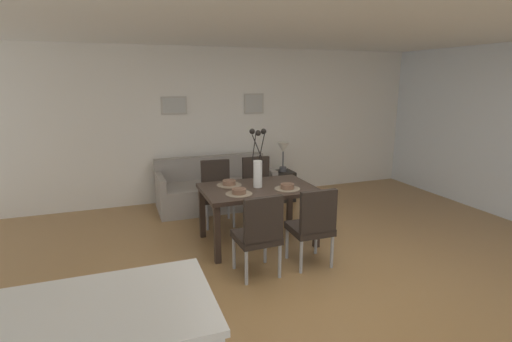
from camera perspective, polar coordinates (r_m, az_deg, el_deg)
The scene contains 20 objects.
ground_plane at distance 4.32m, azimuth 8.56°, elevation -15.31°, with size 9.00×9.00×0.00m, color olive.
back_wall_panel at distance 6.86m, azimuth -4.16°, elevation 6.95°, with size 9.00×0.10×2.60m, color white.
ceiling_panel at distance 4.19m, azimuth 7.11°, elevation 21.20°, with size 9.00×7.20×0.08m, color white.
dining_table at distance 4.89m, azimuth 0.26°, elevation -3.40°, with size 1.40×0.93×0.74m.
dining_chair_near_left at distance 4.08m, azimuth 0.47°, elevation -8.98°, with size 0.46×0.46×0.92m.
dining_chair_near_right at distance 5.64m, azimuth -5.81°, elevation -2.68°, with size 0.47×0.47×0.92m.
dining_chair_far_left at distance 4.35m, azimuth 8.45°, elevation -7.68°, with size 0.45×0.45×0.92m.
dining_chair_far_right at distance 5.84m, azimuth 0.31°, elevation -2.03°, with size 0.46×0.46×0.92m.
centerpiece_vase at distance 4.80m, azimuth 0.27°, elevation 0.86°, with size 0.21×0.23×0.73m.
placemat_near_left at distance 4.58m, azimuth -2.54°, elevation -3.39°, with size 0.32×0.32×0.01m, color #7F705B.
bowl_near_left at distance 4.57m, azimuth -2.54°, elevation -2.94°, with size 0.17×0.17×0.07m.
placemat_near_right at distance 4.96m, azimuth -3.99°, elevation -2.08°, with size 0.32×0.32×0.01m, color #7F705B.
bowl_near_right at distance 4.95m, azimuth -4.00°, elevation -1.66°, with size 0.17×0.17×0.07m.
placemat_far_left at distance 4.80m, azimuth 4.66°, elevation -2.64°, with size 0.32×0.32×0.01m, color #7F705B.
bowl_far_left at distance 4.79m, azimuth 4.67°, elevation -2.21°, with size 0.17×0.17×0.07m.
sofa at distance 6.43m, azimuth -6.09°, elevation -2.81°, with size 1.87×0.84×0.80m.
side_table at distance 6.73m, azimuth 3.96°, elevation -2.21°, with size 0.36×0.36×0.52m, color black.
table_lamp at distance 6.59m, azimuth 4.05°, elevation 3.10°, with size 0.22×0.22×0.51m.
framed_picture_left at distance 6.56m, azimuth -12.05°, elevation 9.49°, with size 0.42×0.03×0.29m.
framed_picture_center at distance 6.90m, azimuth -0.31°, elevation 9.95°, with size 0.36×0.03×0.35m.
Camera 1 is at (-1.87, -3.31, 2.06)m, focal length 26.99 mm.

